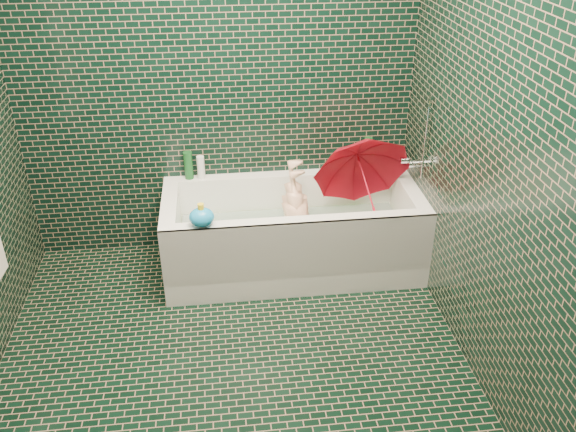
{
  "coord_description": "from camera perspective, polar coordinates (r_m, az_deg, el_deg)",
  "views": [
    {
      "loc": [
        -0.01,
        -2.47,
        2.41
      ],
      "look_at": [
        0.39,
        0.82,
        0.51
      ],
      "focal_mm": 38.0,
      "sensor_mm": 36.0,
      "label": 1
    }
  ],
  "objects": [
    {
      "name": "water",
      "position": [
        4.1,
        0.43,
        -1.1
      ],
      "size": [
        1.48,
        0.53,
        0.0
      ],
      "primitive_type": "cube",
      "color": "silver",
      "rests_on": "bathtub"
    },
    {
      "name": "bottle_right_tall",
      "position": [
        4.33,
        7.45,
        5.85
      ],
      "size": [
        0.07,
        0.07,
        0.23
      ],
      "primitive_type": "cylinder",
      "rotation": [
        0.0,
        0.0,
        -0.42
      ],
      "color": "#164D20",
      "rests_on": "bathtub"
    },
    {
      "name": "bathtub",
      "position": [
        4.13,
        0.46,
        -2.28
      ],
      "size": [
        1.7,
        0.75,
        0.55
      ],
      "color": "white",
      "rests_on": "floor"
    },
    {
      "name": "wall_front",
      "position": [
        1.57,
        -4.59,
        -17.71
      ],
      "size": [
        2.8,
        0.0,
        2.8
      ],
      "primitive_type": "plane",
      "rotation": [
        -1.57,
        0.0,
        0.0
      ],
      "color": "black",
      "rests_on": "floor"
    },
    {
      "name": "bottle_right_pump",
      "position": [
        4.37,
        9.76,
        5.58
      ],
      "size": [
        0.07,
        0.07,
        0.19
      ],
      "primitive_type": "cylinder",
      "rotation": [
        0.0,
        0.0,
        -0.4
      ],
      "color": "silver",
      "rests_on": "bathtub"
    },
    {
      "name": "umbrella",
      "position": [
        4.02,
        7.31,
        3.02
      ],
      "size": [
        0.83,
        0.87,
        0.96
      ],
      "primitive_type": "imported",
      "rotation": [
        0.52,
        -0.36,
        -0.12
      ],
      "color": "red",
      "rests_on": "bathtub"
    },
    {
      "name": "bath_mat",
      "position": [
        4.18,
        0.42,
        -2.8
      ],
      "size": [
        1.35,
        0.47,
        0.01
      ],
      "primitive_type": "cube",
      "color": "green",
      "rests_on": "bathtub"
    },
    {
      "name": "rubber_duck",
      "position": [
        4.35,
        7.17,
        4.96
      ],
      "size": [
        0.12,
        0.09,
        0.1
      ],
      "rotation": [
        0.0,
        0.0,
        -0.11
      ],
      "color": "yellow",
      "rests_on": "bathtub"
    },
    {
      "name": "soap_bottle_c",
      "position": [
        4.39,
        9.31,
        4.36
      ],
      "size": [
        0.18,
        0.18,
        0.18
      ],
      "primitive_type": "imported",
      "rotation": [
        0.0,
        0.0,
        -0.29
      ],
      "color": "#164D20",
      "rests_on": "bathtub"
    },
    {
      "name": "faucet",
      "position": [
        4.05,
        12.02,
        5.33
      ],
      "size": [
        0.18,
        0.19,
        0.55
      ],
      "color": "silver",
      "rests_on": "wall_right"
    },
    {
      "name": "wall_back",
      "position": [
        4.03,
        -6.74,
        12.93
      ],
      "size": [
        2.8,
        0.0,
        2.8
      ],
      "primitive_type": "plane",
      "rotation": [
        1.57,
        0.0,
        0.0
      ],
      "color": "black",
      "rests_on": "floor"
    },
    {
      "name": "bath_toy",
      "position": [
        3.63,
        -8.09,
        -0.09
      ],
      "size": [
        0.16,
        0.13,
        0.15
      ],
      "rotation": [
        0.0,
        0.0,
        -0.07
      ],
      "color": "#1788D4",
      "rests_on": "bathtub"
    },
    {
      "name": "wall_right",
      "position": [
        3.02,
        19.41,
        5.53
      ],
      "size": [
        0.0,
        2.8,
        2.8
      ],
      "primitive_type": "plane",
      "rotation": [
        1.57,
        0.0,
        -1.57
      ],
      "color": "black",
      "rests_on": "floor"
    },
    {
      "name": "bottle_left_short",
      "position": [
        4.21,
        -8.15,
        4.52
      ],
      "size": [
        0.07,
        0.07,
        0.16
      ],
      "primitive_type": "cylinder",
      "rotation": [
        0.0,
        0.0,
        -0.33
      ],
      "color": "white",
      "rests_on": "bathtub"
    },
    {
      "name": "bottle_left_tall",
      "position": [
        4.21,
        -9.3,
        4.7
      ],
      "size": [
        0.07,
        0.07,
        0.19
      ],
      "primitive_type": "cylinder",
      "rotation": [
        0.0,
        0.0,
        0.27
      ],
      "color": "#164D20",
      "rests_on": "bathtub"
    },
    {
      "name": "soap_bottle_b",
      "position": [
        4.39,
        9.03,
        4.41
      ],
      "size": [
        0.12,
        0.12,
        0.19
      ],
      "primitive_type": "imported",
      "rotation": [
        0.0,
        0.0,
        -0.41
      ],
      "color": "#541C6C",
      "rests_on": "bathtub"
    },
    {
      "name": "soap_bottle_a",
      "position": [
        4.44,
        10.2,
        4.57
      ],
      "size": [
        0.1,
        0.1,
        0.24
      ],
      "primitive_type": "imported",
      "rotation": [
        0.0,
        0.0,
        0.13
      ],
      "color": "white",
      "rests_on": "bathtub"
    },
    {
      "name": "floor",
      "position": [
        3.45,
        -5.0,
        -14.66
      ],
      "size": [
        2.8,
        2.8,
        0.0
      ],
      "primitive_type": "plane",
      "color": "black",
      "rests_on": "ground"
    },
    {
      "name": "child",
      "position": [
        4.11,
        1.1,
        -0.92
      ],
      "size": [
        0.93,
        0.44,
        0.28
      ],
      "primitive_type": "imported",
      "rotation": [
        -1.49,
        0.0,
        -1.7
      ],
      "color": "#EEB595",
      "rests_on": "bathtub"
    }
  ]
}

